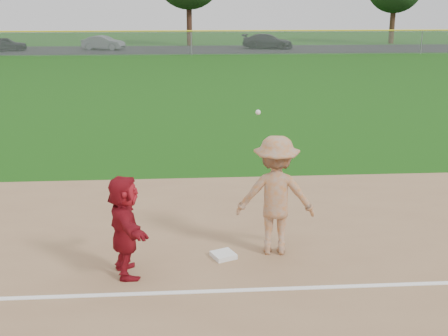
{
  "coord_description": "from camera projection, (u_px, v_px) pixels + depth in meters",
  "views": [
    {
      "loc": [
        -0.72,
        -8.45,
        4.24
      ],
      "look_at": [
        0.0,
        1.5,
        1.3
      ],
      "focal_mm": 45.0,
      "sensor_mm": 36.0,
      "label": 1
    }
  ],
  "objects": [
    {
      "name": "ground",
      "position": [
        230.0,
        268.0,
        9.33
      ],
      "size": [
        160.0,
        160.0,
        0.0
      ],
      "primitive_type": "plane",
      "color": "#17490E",
      "rests_on": "ground"
    },
    {
      "name": "foul_line",
      "position": [
        235.0,
        290.0,
        8.56
      ],
      "size": [
        60.0,
        0.1,
        0.01
      ],
      "primitive_type": "cube",
      "color": "white",
      "rests_on": "infield_dirt"
    },
    {
      "name": "parking_asphalt",
      "position": [
        190.0,
        49.0,
        53.34
      ],
      "size": [
        120.0,
        10.0,
        0.01
      ],
      "primitive_type": "cube",
      "color": "black",
      "rests_on": "ground"
    },
    {
      "name": "first_base",
      "position": [
        223.0,
        255.0,
        9.67
      ],
      "size": [
        0.48,
        0.48,
        0.08
      ],
      "primitive_type": "cube",
      "rotation": [
        0.0,
        0.0,
        0.4
      ],
      "color": "white",
      "rests_on": "infield_dirt"
    },
    {
      "name": "base_runner",
      "position": [
        125.0,
        226.0,
        8.86
      ],
      "size": [
        0.87,
        1.63,
        1.67
      ],
      "primitive_type": "imported",
      "rotation": [
        0.0,
        0.0,
        1.83
      ],
      "color": "maroon",
      "rests_on": "infield_dirt"
    },
    {
      "name": "car_left",
      "position": [
        5.0,
        44.0,
        51.32
      ],
      "size": [
        4.0,
        2.39,
        1.27
      ],
      "primitive_type": "imported",
      "rotation": [
        0.0,
        0.0,
        1.82
      ],
      "color": "black",
      "rests_on": "parking_asphalt"
    },
    {
      "name": "car_mid",
      "position": [
        103.0,
        43.0,
        52.61
      ],
      "size": [
        4.2,
        2.47,
        1.31
      ],
      "primitive_type": "imported",
      "rotation": [
        0.0,
        0.0,
        1.28
      ],
      "color": "#595C61",
      "rests_on": "parking_asphalt"
    },
    {
      "name": "car_right",
      "position": [
        268.0,
        41.0,
        53.93
      ],
      "size": [
        5.21,
        3.39,
        1.4
      ],
      "primitive_type": "imported",
      "rotation": [
        0.0,
        0.0,
        1.25
      ],
      "color": "black",
      "rests_on": "parking_asphalt"
    },
    {
      "name": "first_base_play",
      "position": [
        276.0,
        195.0,
        9.63
      ],
      "size": [
        1.44,
        0.95,
        2.59
      ],
      "color": "gray",
      "rests_on": "infield_dirt"
    },
    {
      "name": "outfield_fence",
      "position": [
        191.0,
        31.0,
        47.05
      ],
      "size": [
        110.0,
        0.12,
        110.0
      ],
      "color": "#999EA0",
      "rests_on": "ground"
    }
  ]
}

